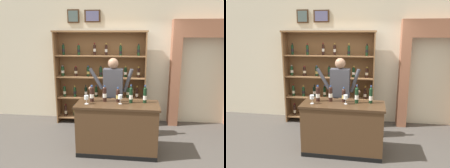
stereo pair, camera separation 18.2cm
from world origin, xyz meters
The scene contains 13 objects.
ground_plane centered at (0.00, 0.00, -0.01)m, with size 14.00×14.00×0.02m, color #47423D.
back_wall centered at (0.00, 1.70, 1.66)m, with size 12.00×0.19×3.32m.
wine_shelf centered at (-0.50, 1.39, 1.17)m, with size 2.20×0.36×2.25m.
archway_doorway centered at (1.95, 1.56, 1.43)m, with size 1.60×0.45×2.49m.
tasting_counter centered at (0.03, 0.00, 0.48)m, with size 1.50×0.60×0.96m.
shopkeeper centered at (-0.11, 0.62, 1.06)m, with size 0.94×0.22×1.71m.
tasting_bottle_grappa centered at (-0.45, 0.07, 1.10)m, with size 0.08×0.08×0.31m.
tasting_bottle_rosso centered at (-0.21, 0.10, 1.10)m, with size 0.07×0.07×0.30m.
tasting_bottle_chianti centered at (0.03, 0.11, 1.09)m, with size 0.07×0.07×0.28m.
tasting_bottle_vin_santo centered at (0.27, 0.07, 1.11)m, with size 0.07×0.07×0.34m.
tasting_bottle_prosecco centered at (0.53, 0.11, 1.10)m, with size 0.07×0.07×0.33m.
wine_glass_center centered at (0.09, -0.02, 1.08)m, with size 0.08×0.08×0.17m.
wine_glass_spare centered at (-0.51, -0.09, 1.07)m, with size 0.08×0.08×0.16m.
Camera 1 is at (0.36, -3.78, 2.21)m, focal length 35.35 mm.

